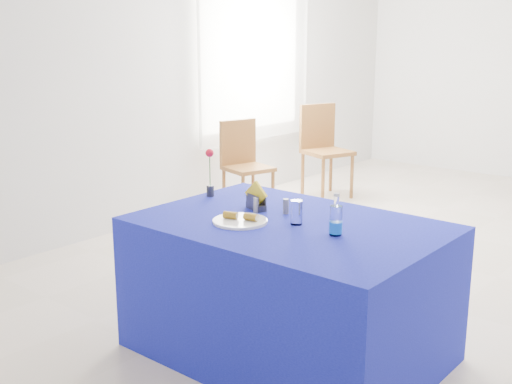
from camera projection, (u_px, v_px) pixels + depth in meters
floor at (427, 260)px, 5.05m from camera, size 7.00×7.00×0.00m
room_shell at (442, 32)px, 4.64m from camera, size 7.00×7.00×7.00m
window_pane at (252, 52)px, 6.81m from camera, size 0.04×1.50×1.60m
curtain at (257, 52)px, 6.77m from camera, size 0.04×1.75×1.85m
plate at (240, 221)px, 3.41m from camera, size 0.29×0.29×0.01m
drinking_glass at (296, 212)px, 3.36m from camera, size 0.06×0.06×0.13m
salt_shaker at (256, 205)px, 3.59m from camera, size 0.03×0.03×0.08m
pepper_shaker at (286, 206)px, 3.57m from camera, size 0.03×0.03×0.08m
blue_table at (288, 289)px, 3.51m from camera, size 1.60×1.10×0.76m
water_bottle at (336, 221)px, 3.18m from camera, size 0.07×0.07×0.21m
napkin_holder at (256, 201)px, 3.65m from camera, size 0.16×0.10×0.17m
rose_vase at (210, 173)px, 3.93m from camera, size 0.05×0.05×0.30m
chair_win_a at (244, 160)px, 6.34m from camera, size 0.50×0.50×0.91m
chair_win_b at (323, 144)px, 6.98m from camera, size 0.57×0.57×1.00m
banana_pieces at (241, 216)px, 3.40m from camera, size 0.19×0.10×0.04m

